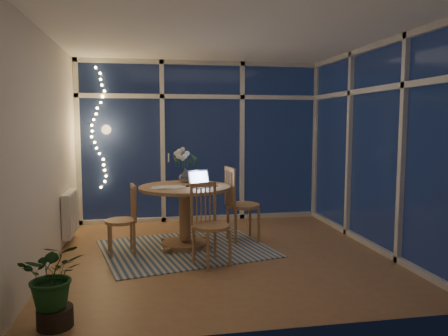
{
  "coord_description": "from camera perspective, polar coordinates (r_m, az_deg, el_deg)",
  "views": [
    {
      "loc": [
        -0.92,
        -5.14,
        1.61
      ],
      "look_at": [
        0.05,
        0.25,
        1.04
      ],
      "focal_mm": 35.0,
      "sensor_mm": 36.0,
      "label": 1
    }
  ],
  "objects": [
    {
      "name": "chair_front",
      "position": [
        4.95,
        -1.63,
        -7.38
      ],
      "size": [
        0.58,
        0.58,
        0.94
      ],
      "primitive_type": "cube",
      "rotation": [
        0.0,
        0.0,
        0.44
      ],
      "color": "#946843",
      "rests_on": "floor"
    },
    {
      "name": "wall_left",
      "position": [
        5.26,
        -22.02,
        2.12
      ],
      "size": [
        0.04,
        4.0,
        2.6
      ],
      "primitive_type": "cube",
      "color": "white",
      "rests_on": "floor"
    },
    {
      "name": "floor",
      "position": [
        5.47,
        -0.03,
        -11.2
      ],
      "size": [
        4.0,
        4.0,
        0.0
      ],
      "primitive_type": "plane",
      "color": "olive",
      "rests_on": "ground"
    },
    {
      "name": "window_wall_back",
      "position": [
        7.17,
        -2.79,
        3.45
      ],
      "size": [
        4.0,
        0.1,
        2.6
      ],
      "primitive_type": "cube",
      "color": "silver",
      "rests_on": "floor"
    },
    {
      "name": "wall_right",
      "position": [
        5.92,
        19.42,
        2.59
      ],
      "size": [
        0.04,
        4.0,
        2.6
      ],
      "primitive_type": "cube",
      "color": "white",
      "rests_on": "floor"
    },
    {
      "name": "rug",
      "position": [
        5.7,
        -5.0,
        -10.44
      ],
      "size": [
        2.34,
        2.03,
        0.01
      ],
      "primitive_type": "cube",
      "rotation": [
        0.0,
        0.0,
        0.22
      ],
      "color": "beige",
      "rests_on": "floor"
    },
    {
      "name": "bowl",
      "position": [
        5.76,
        -2.97,
        -1.97
      ],
      "size": [
        0.18,
        0.18,
        0.04
      ],
      "primitive_type": "imported",
      "rotation": [
        0.0,
        0.0,
        0.22
      ],
      "color": "silver",
      "rests_on": "dining_table"
    },
    {
      "name": "laptop",
      "position": [
        5.54,
        -2.67,
        -1.31
      ],
      "size": [
        0.39,
        0.38,
        0.22
      ],
      "primitive_type": null,
      "rotation": [
        0.0,
        0.0,
        0.48
      ],
      "color": "silver",
      "rests_on": "dining_table"
    },
    {
      "name": "radiator",
      "position": [
        6.25,
        -19.47,
        -5.58
      ],
      "size": [
        0.1,
        0.7,
        0.58
      ],
      "primitive_type": "cube",
      "color": "silver",
      "rests_on": "wall_left"
    },
    {
      "name": "chair_left",
      "position": [
        5.5,
        -13.31,
        -6.55
      ],
      "size": [
        0.47,
        0.47,
        0.87
      ],
      "primitive_type": "cube",
      "rotation": [
        0.0,
        0.0,
        -1.4
      ],
      "color": "#946843",
      "rests_on": "floor"
    },
    {
      "name": "ceiling",
      "position": [
        5.31,
        -0.04,
        16.67
      ],
      "size": [
        4.0,
        4.0,
        0.0
      ],
      "primitive_type": "plane",
      "color": "white",
      "rests_on": "wall_back"
    },
    {
      "name": "garden_patio",
      "position": [
        10.37,
        -2.17,
        -3.32
      ],
      "size": [
        12.0,
        6.0,
        0.1
      ],
      "primitive_type": "cube",
      "color": "black",
      "rests_on": "ground"
    },
    {
      "name": "garden_fence",
      "position": [
        10.7,
        -5.21,
        2.12
      ],
      "size": [
        11.0,
        0.08,
        1.8
      ],
      "primitive_type": "cube",
      "color": "#372014",
      "rests_on": "ground"
    },
    {
      "name": "phone",
      "position": [
        5.6,
        -4.37,
        -2.36
      ],
      "size": [
        0.13,
        0.08,
        0.01
      ],
      "primitive_type": "cube",
      "rotation": [
        0.0,
        0.0,
        -0.19
      ],
      "color": "black",
      "rests_on": "dining_table"
    },
    {
      "name": "garden_shrubs",
      "position": [
        8.62,
        -9.28,
        -1.87
      ],
      "size": [
        0.9,
        0.9,
        0.9
      ],
      "primitive_type": "sphere",
      "color": "#163219",
      "rests_on": "ground"
    },
    {
      "name": "wall_back",
      "position": [
        7.21,
        -2.83,
        3.47
      ],
      "size": [
        4.0,
        0.04,
        2.6
      ],
      "primitive_type": "cube",
      "color": "white",
      "rests_on": "floor"
    },
    {
      "name": "wall_front",
      "position": [
        3.29,
        6.1,
        0.47
      ],
      "size": [
        4.0,
        0.04,
        2.6
      ],
      "primitive_type": "cube",
      "color": "white",
      "rests_on": "floor"
    },
    {
      "name": "chair_right",
      "position": [
        5.94,
        2.5,
        -4.67
      ],
      "size": [
        0.54,
        0.54,
        1.04
      ],
      "primitive_type": "cube",
      "rotation": [
        0.0,
        0.0,
        1.7
      ],
      "color": "#946843",
      "rests_on": "floor"
    },
    {
      "name": "fairy_lights",
      "position": [
        7.06,
        -16.17,
        5.01
      ],
      "size": [
        0.24,
        0.1,
        1.85
      ],
      "primitive_type": null,
      "color": "#FFC966",
      "rests_on": "window_wall_back"
    },
    {
      "name": "neighbour_roof",
      "position": [
        13.71,
        -5.1,
        8.39
      ],
      "size": [
        7.0,
        3.0,
        2.2
      ],
      "primitive_type": "cube",
      "color": "#35383F",
      "rests_on": "ground"
    },
    {
      "name": "window_wall_right",
      "position": [
        5.9,
        19.08,
        2.59
      ],
      "size": [
        0.1,
        4.0,
        2.6
      ],
      "primitive_type": "cube",
      "color": "silver",
      "rests_on": "floor"
    },
    {
      "name": "flower_vase",
      "position": [
        5.95,
        -5.08,
        -0.9
      ],
      "size": [
        0.24,
        0.24,
        0.21
      ],
      "primitive_type": "imported",
      "rotation": [
        0.0,
        0.0,
        0.22
      ],
      "color": "silver",
      "rests_on": "dining_table"
    },
    {
      "name": "potted_plant",
      "position": [
        3.77,
        -21.37,
        -13.53
      ],
      "size": [
        0.58,
        0.51,
        0.76
      ],
      "primitive_type": "imported",
      "rotation": [
        0.0,
        0.0,
        0.09
      ],
      "color": "#18441D",
      "rests_on": "floor"
    },
    {
      "name": "newspapers",
      "position": [
        5.54,
        -7.43,
        -2.47
      ],
      "size": [
        0.34,
        0.27,
        0.01
      ],
      "primitive_type": "cube",
      "rotation": [
        0.0,
        0.0,
        0.03
      ],
      "color": "silver",
      "rests_on": "dining_table"
    },
    {
      "name": "dining_table",
      "position": [
        5.7,
        -5.13,
        -6.35
      ],
      "size": [
        1.4,
        1.4,
        0.8
      ],
      "primitive_type": "cylinder",
      "rotation": [
        0.0,
        0.0,
        0.22
      ],
      "color": "#946843",
      "rests_on": "floor"
    }
  ]
}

